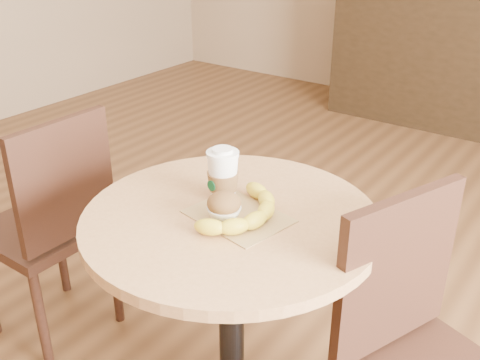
{
  "coord_description": "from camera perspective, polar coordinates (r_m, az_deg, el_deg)",
  "views": [
    {
      "loc": [
        0.79,
        -0.93,
        1.44
      ],
      "look_at": [
        0.06,
        0.09,
        0.83
      ],
      "focal_mm": 42.0,
      "sensor_mm": 36.0,
      "label": 1
    }
  ],
  "objects": [
    {
      "name": "cafe_table",
      "position": [
        1.51,
        -0.9,
        -10.17
      ],
      "size": [
        0.75,
        0.75,
        0.75
      ],
      "color": "black",
      "rests_on": "ground"
    },
    {
      "name": "banana",
      "position": [
        1.37,
        0.58,
        -3.22
      ],
      "size": [
        0.16,
        0.3,
        0.04
      ],
      "primitive_type": null,
      "rotation": [
        0.0,
        0.0,
        -0.01
      ],
      "color": "yellow",
      "rests_on": "kraft_bag"
    },
    {
      "name": "coffee_cup",
      "position": [
        1.45,
        -1.75,
        0.4
      ],
      "size": [
        0.08,
        0.09,
        0.14
      ],
      "rotation": [
        0.0,
        0.0,
        -0.16
      ],
      "color": "white",
      "rests_on": "cafe_table"
    },
    {
      "name": "chair_left",
      "position": [
        2.02,
        -18.61,
        -4.12
      ],
      "size": [
        0.38,
        0.38,
        0.86
      ],
      "rotation": [
        0.0,
        0.0,
        -1.58
      ],
      "color": "#341C12",
      "rests_on": "ground"
    },
    {
      "name": "muffin",
      "position": [
        1.35,
        -1.63,
        -2.81
      ],
      "size": [
        0.08,
        0.08,
        0.08
      ],
      "color": "white",
      "rests_on": "kraft_bag"
    },
    {
      "name": "kraft_bag",
      "position": [
        1.39,
        -0.19,
        -3.7
      ],
      "size": [
        0.27,
        0.22,
        0.0
      ],
      "primitive_type": "cube",
      "rotation": [
        0.0,
        0.0,
        -0.19
      ],
      "color": "#A68450",
      "rests_on": "cafe_table"
    }
  ]
}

